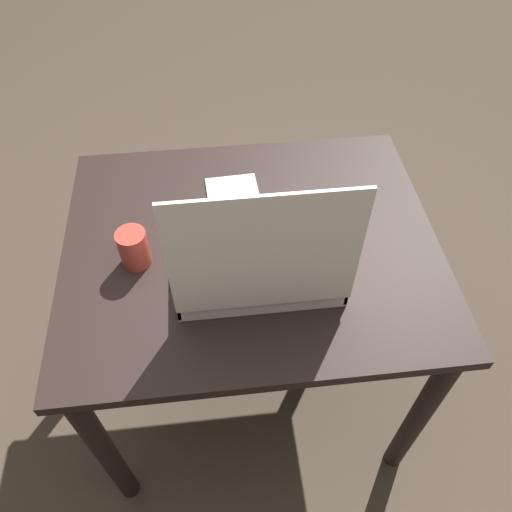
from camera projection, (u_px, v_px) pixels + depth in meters
ground_plane at (253, 375)px, 1.86m from camera, size 8.00×8.00×0.00m
dining_table at (251, 271)px, 1.37m from camera, size 0.96×0.80×0.75m
donut_box at (259, 256)px, 1.16m from camera, size 0.39×0.32×0.37m
coffee_mug at (134, 248)px, 1.20m from camera, size 0.07×0.07×0.10m
paper_napkin at (232, 187)px, 1.41m from camera, size 0.15×0.10×0.01m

